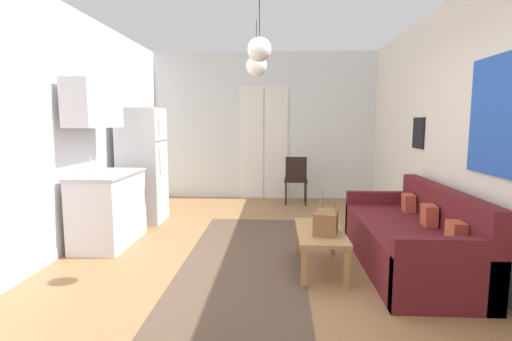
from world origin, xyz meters
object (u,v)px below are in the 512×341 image
couch (414,241)px  accent_chair (296,178)px  bamboo_vase (322,216)px  coffee_table (320,235)px  refrigerator (142,165)px  pendant_lamp_far (256,66)px  handbag (326,222)px  pendant_lamp_near (259,49)px

couch → accent_chair: (-1.07, 3.03, 0.21)m
bamboo_vase → coffee_table: bearing=-99.8°
bamboo_vase → accent_chair: bearing=92.9°
refrigerator → accent_chair: bearing=29.3°
bamboo_vase → pendant_lamp_far: bearing=123.5°
pendant_lamp_far → refrigerator: bearing=167.8°
handbag → refrigerator: 3.17m
couch → handbag: size_ratio=5.93×
handbag → pendant_lamp_far: size_ratio=0.48×
couch → coffee_table: size_ratio=2.10×
coffee_table → bamboo_vase: size_ratio=2.62×
coffee_table → bamboo_vase: bearing=80.2°
bamboo_vase → pendant_lamp_far: pendant_lamp_far is taller
handbag → pendant_lamp_far: 2.44m
coffee_table → refrigerator: (-2.47, 1.79, 0.50)m
bamboo_vase → pendant_lamp_far: size_ratio=0.52×
bamboo_vase → pendant_lamp_far: (-0.77, 1.17, 1.76)m
handbag → couch: bearing=12.5°
coffee_table → pendant_lamp_far: 2.48m
couch → refrigerator: bearing=153.7°
coffee_table → handbag: (0.04, -0.12, 0.17)m
pendant_lamp_near → accent_chair: bearing=81.7°
coffee_table → bamboo_vase: (0.04, 0.25, 0.14)m
bamboo_vase → handbag: size_ratio=1.08×
pendant_lamp_far → handbag: bearing=-63.3°
bamboo_vase → handbag: (-0.00, -0.37, 0.03)m
couch → accent_chair: bearing=109.5°
handbag → accent_chair: 3.24m
pendant_lamp_near → handbag: bearing=19.3°
pendant_lamp_far → bamboo_vase: bearing=-56.5°
handbag → pendant_lamp_near: (-0.65, -0.23, 1.62)m
bamboo_vase → pendant_lamp_near: 1.87m
refrigerator → accent_chair: 2.74m
coffee_table → accent_chair: size_ratio=1.13×
handbag → pendant_lamp_far: bearing=116.7°
coffee_table → refrigerator: refrigerator is taller
pendant_lamp_far → coffee_table: bearing=-62.8°
handbag → pendant_lamp_near: bearing=-160.7°
handbag → pendant_lamp_far: pendant_lamp_far is taller
couch → bamboo_vase: (-0.93, 0.16, 0.21)m
couch → pendant_lamp_near: bearing=-164.6°
refrigerator → handbag: bearing=-37.3°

